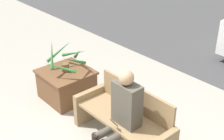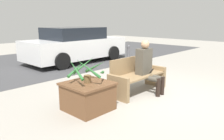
% 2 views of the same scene
% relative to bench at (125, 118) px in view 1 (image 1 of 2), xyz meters
% --- Properties ---
extents(bench, '(1.60, 0.59, 0.84)m').
position_rel_bench_xyz_m(bench, '(0.00, 0.00, 0.00)').
color(bench, '#8C704C').
rests_on(bench, ground_plane).
extents(person_seated, '(0.40, 0.64, 1.26)m').
position_rel_bench_xyz_m(person_seated, '(0.14, -0.19, 0.29)').
color(person_seated, '#4C473D').
rests_on(person_seated, ground_plane).
extents(planter_box, '(0.84, 0.84, 0.55)m').
position_rel_bench_xyz_m(planter_box, '(-1.55, 0.02, -0.09)').
color(planter_box, brown).
rests_on(planter_box, ground_plane).
extents(potted_plant, '(0.74, 0.76, 0.53)m').
position_rel_bench_xyz_m(potted_plant, '(-1.54, 0.04, 0.40)').
color(potted_plant, brown).
rests_on(potted_plant, planter_box).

